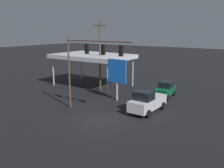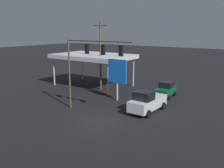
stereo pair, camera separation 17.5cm
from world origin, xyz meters
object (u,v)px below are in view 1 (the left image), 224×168
(traffic_signal_assembly, at_px, (89,57))
(pickup_parked, at_px, (147,102))
(price_sign, at_px, (117,72))
(hatchback_crossing, at_px, (165,89))
(utility_pole, at_px, (100,54))

(traffic_signal_assembly, xyz_separation_m, pickup_parked, (-4.87, -3.63, -4.75))
(traffic_signal_assembly, height_order, price_sign, traffic_signal_assembly)
(pickup_parked, bearing_deg, hatchback_crossing, -171.09)
(utility_pole, relative_size, pickup_parked, 1.86)
(traffic_signal_assembly, bearing_deg, price_sign, -87.72)
(traffic_signal_assembly, height_order, utility_pole, utility_pole)
(utility_pole, height_order, pickup_parked, utility_pole)
(traffic_signal_assembly, xyz_separation_m, hatchback_crossing, (-3.98, -10.55, -4.91))
(hatchback_crossing, relative_size, pickup_parked, 0.74)
(price_sign, bearing_deg, traffic_signal_assembly, 92.28)
(price_sign, relative_size, pickup_parked, 0.97)
(traffic_signal_assembly, distance_m, utility_pole, 10.26)
(price_sign, height_order, hatchback_crossing, price_sign)
(traffic_signal_assembly, xyz_separation_m, price_sign, (0.22, -5.47, -2.34))
(utility_pole, distance_m, hatchback_crossing, 10.39)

